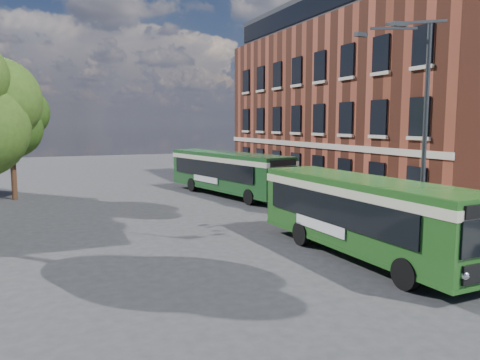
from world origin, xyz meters
name	(u,v)px	position (x,y,z in m)	size (l,w,h in m)	color
ground	(286,248)	(0.00, 0.00, 0.00)	(120.00, 120.00, 0.00)	#29292C
pavement	(323,204)	(7.00, 8.00, 0.07)	(6.00, 48.00, 0.15)	gray
kerb_line	(280,208)	(3.95, 8.00, 0.01)	(0.12, 48.00, 0.01)	beige
brick_office	(375,98)	(14.00, 12.00, 6.97)	(12.10, 26.00, 14.20)	maroon
street_lamp	(418,131)	(4.84, -2.00, 4.79)	(2.96, 2.38, 9.00)	#343739
bus_stop_sign	(474,220)	(5.60, -4.20, 1.51)	(0.35, 0.08, 2.52)	#343739
bus_front	(363,210)	(2.04, -2.29, 1.83)	(3.01, 10.72, 3.02)	#20531B
bus_rear	(228,169)	(3.00, 14.05, 1.83)	(5.04, 12.16, 3.02)	#1C5120
pedestrian_a	(425,230)	(4.66, -2.80, 0.90)	(0.55, 0.36, 1.50)	black
pedestrian_b	(464,225)	(6.87, -2.69, 0.90)	(0.73, 0.57, 1.51)	black
tree_right	(11,118)	(-10.81, 17.83, 5.41)	(4.73, 4.49, 7.98)	#382214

